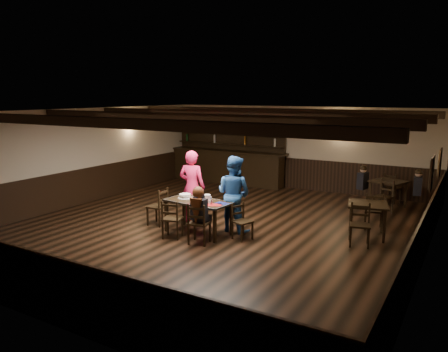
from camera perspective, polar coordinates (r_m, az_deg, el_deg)
The scene contains 25 objects.
ground at distance 10.44m, azimuth -0.88°, elevation -6.56°, with size 10.00×10.00×0.00m, color black.
room_shell at distance 10.09m, azimuth -0.76°, elevation 3.01°, with size 9.02×10.02×2.71m.
dining_table at distance 9.76m, azimuth -3.38°, elevation -3.75°, with size 1.55×0.87×0.75m.
chair_near_left at distance 9.50m, azimuth -6.91°, elevation -5.27°, with size 0.49×0.47×0.85m.
chair_near_right at distance 9.08m, azimuth -3.44°, elevation -5.85°, with size 0.48×0.46×0.88m.
chair_end_left at distance 10.50m, azimuth -8.33°, elevation -3.59°, with size 0.43×0.45×0.90m.
chair_end_right at distance 9.45m, azimuth 2.15°, elevation -5.51°, with size 0.45×0.46×0.78m.
chair_far_pushed at distance 11.22m, azimuth -3.66°, elevation -2.91°, with size 0.44×0.43×0.79m.
woman_pink at distance 10.56m, azimuth -4.20°, elevation -1.42°, with size 0.65×0.42×1.77m, color #E4296A.
man_blue at distance 9.87m, azimuth 1.27°, elevation -2.34°, with size 0.84×0.66×1.74m, color navy.
seated_person at distance 9.05m, azimuth -3.34°, elevation -3.92°, with size 0.32×0.48×0.79m.
cake at distance 9.98m, azimuth -5.11°, elevation -2.65°, with size 0.33×0.33×0.10m.
plate_stack_a at distance 9.73m, azimuth -3.59°, elevation -2.74°, with size 0.18×0.18×0.17m, color white.
plate_stack_b at distance 9.58m, azimuth -2.20°, elevation -2.94°, with size 0.15×0.15×0.17m, color white.
tea_light at distance 9.79m, azimuth -2.75°, elevation -3.02°, with size 0.05×0.05×0.06m.
salt_shaker at distance 9.44m, azimuth -1.91°, elevation -3.41°, with size 0.03×0.03×0.08m, color silver.
pepper_shaker at distance 9.41m, azimuth -1.65°, elevation -3.42°, with size 0.04×0.04×0.10m, color #A5A8AD.
drink_glass at distance 9.64m, azimuth -1.85°, elevation -3.03°, with size 0.07×0.07×0.11m, color silver.
menu_red at distance 9.37m, azimuth -1.38°, elevation -3.77°, with size 0.34×0.24×0.00m, color maroon.
menu_blue at distance 9.50m, azimuth -0.25°, elevation -3.57°, with size 0.29×0.20×0.00m, color #101550.
bar_counter at distance 15.45m, azimuth 0.39°, elevation 1.86°, with size 4.45×0.70×2.20m.
back_table_a at distance 10.01m, azimuth 18.27°, elevation -3.99°, with size 1.00×1.00×0.75m.
back_table_b at distance 12.79m, azimuth 20.69°, elevation -1.03°, with size 1.05×1.05×0.75m.
bg_patron_left at distance 12.79m, azimuth 17.69°, elevation -0.16°, with size 0.28×0.37×0.67m.
bg_patron_right at distance 12.55m, azimuth 24.01°, elevation -0.73°, with size 0.23×0.35×0.69m.
Camera 1 is at (5.16, -8.53, 3.09)m, focal length 35.00 mm.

